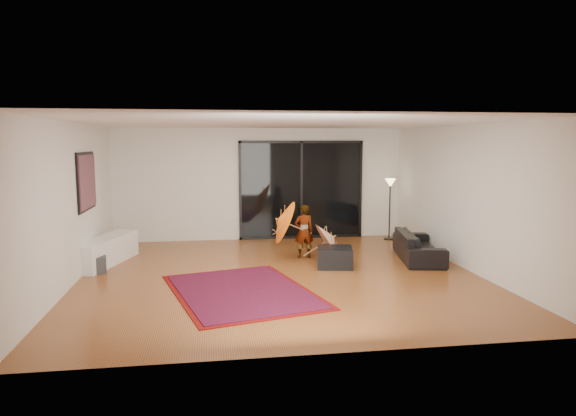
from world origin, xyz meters
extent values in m
plane|color=#975129|center=(0.00, 0.00, 0.00)|extent=(7.00, 7.00, 0.00)
plane|color=white|center=(0.00, 0.00, 2.70)|extent=(7.00, 7.00, 0.00)
plane|color=silver|center=(0.00, 3.50, 1.35)|extent=(7.00, 0.00, 7.00)
plane|color=silver|center=(0.00, -3.50, 1.35)|extent=(7.00, 0.00, 7.00)
plane|color=silver|center=(-3.50, 0.00, 1.35)|extent=(0.00, 7.00, 7.00)
plane|color=silver|center=(3.50, 0.00, 1.35)|extent=(0.00, 7.00, 7.00)
cube|color=black|center=(1.00, 3.47, 1.20)|extent=(3.00, 0.04, 2.40)
cube|color=black|center=(1.00, 3.45, 2.37)|extent=(3.06, 0.06, 0.06)
cube|color=black|center=(1.00, 3.45, 0.03)|extent=(3.06, 0.06, 0.06)
cube|color=black|center=(1.00, 3.45, 1.20)|extent=(0.06, 0.06, 2.40)
cube|color=black|center=(-3.48, 1.00, 1.65)|extent=(0.02, 1.28, 1.08)
cube|color=#22573D|center=(-3.46, 1.00, 1.65)|extent=(0.03, 1.18, 0.98)
cube|color=white|center=(-3.25, 1.35, 0.26)|extent=(1.00, 1.93, 0.52)
cube|color=#424244|center=(-3.25, 0.63, 0.15)|extent=(0.30, 0.30, 0.30)
cube|color=#610908|center=(-0.75, -0.94, 0.01)|extent=(2.68, 3.26, 0.01)
cube|color=maroon|center=(-0.75, -0.94, 0.01)|extent=(2.48, 3.07, 0.02)
imported|color=black|center=(2.95, 0.82, 0.28)|extent=(1.10, 2.01, 0.56)
cube|color=black|center=(1.12, 0.45, 0.19)|extent=(0.77, 0.77, 0.37)
cylinder|color=black|center=(3.10, 2.97, 0.01)|extent=(0.26, 0.26, 0.03)
cylinder|color=black|center=(3.10, 2.97, 0.68)|extent=(0.03, 0.03, 1.37)
cone|color=#FFD899|center=(3.10, 2.97, 1.39)|extent=(0.26, 0.26, 0.20)
imported|color=#999999|center=(0.67, 1.31, 0.55)|extent=(0.42, 0.29, 1.10)
cone|color=orange|center=(0.12, 1.26, 0.73)|extent=(0.52, 0.91, 0.90)
cylinder|color=#A17545|center=(0.12, 1.26, 0.40)|extent=(0.47, 0.02, 0.22)
cylinder|color=#A17545|center=(0.12, 1.26, 0.84)|extent=(0.06, 0.02, 0.04)
cone|color=silver|center=(1.27, 1.16, 0.51)|extent=(0.59, 0.83, 0.80)
cylinder|color=#A17545|center=(1.27, 1.16, 0.13)|extent=(0.48, 0.02, 0.30)
cylinder|color=#A17545|center=(1.27, 1.16, 0.62)|extent=(0.06, 0.02, 0.05)
camera|label=1|loc=(-1.21, -8.89, 2.38)|focal=32.00mm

